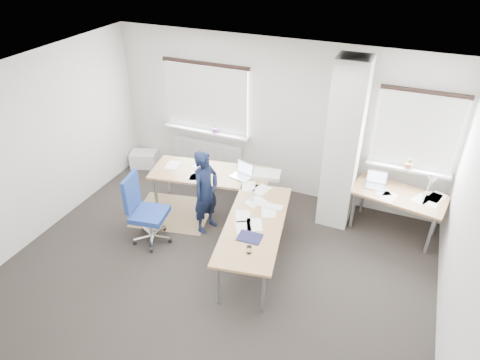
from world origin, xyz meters
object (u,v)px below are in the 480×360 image
at_px(desk_main, 234,197).
at_px(desk_side, 399,196).
at_px(person, 206,192).
at_px(task_chair, 148,224).

xyz_separation_m(desk_main, desk_side, (2.37, 1.04, -0.01)).
bearing_deg(desk_main, desk_side, 13.67).
bearing_deg(desk_main, person, 177.51).
bearing_deg(person, desk_side, -55.09).
bearing_deg(desk_side, task_chair, -143.78).
bearing_deg(desk_side, desk_main, -146.33).
distance_m(desk_main, desk_side, 2.58).
xyz_separation_m(desk_side, task_chair, (-3.53, -1.74, -0.36)).
relative_size(desk_side, person, 1.06).
xyz_separation_m(desk_main, person, (-0.46, -0.06, 0.02)).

